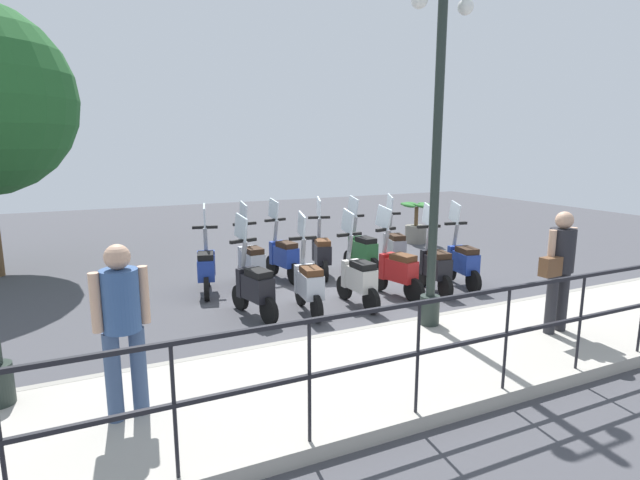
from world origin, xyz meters
TOP-DOWN VIEW (x-y plane):
  - ground_plane at (0.00, 0.00)m, footprint 28.00×28.00m
  - promenade_walkway at (-3.15, 0.00)m, footprint 2.20×20.00m
  - fence_railing at (-4.20, -0.00)m, footprint 0.04×16.03m
  - lamp_post_near at (-2.40, 0.07)m, footprint 0.26×0.90m
  - pedestrian_with_bag at (-3.33, -1.23)m, footprint 0.34×0.65m
  - pedestrian_distant at (-3.15, 3.99)m, footprint 0.37×0.48m
  - potted_palm at (3.00, -3.61)m, footprint 1.06×0.66m
  - scooter_near_0 at (-0.76, -1.90)m, footprint 1.23×0.47m
  - scooter_near_1 at (-0.83, -1.23)m, footprint 1.23×0.47m
  - scooter_near_2 at (-0.75, -0.49)m, footprint 1.22×0.50m
  - scooter_near_3 at (-0.92, 0.36)m, footprint 1.23×0.44m
  - scooter_near_4 at (-0.90, 1.22)m, footprint 1.23×0.44m
  - scooter_near_5 at (-0.70, 2.02)m, footprint 1.22×0.51m
  - scooter_far_0 at (0.86, -1.50)m, footprint 1.21×0.52m
  - scooter_far_1 at (0.85, -0.73)m, footprint 1.23×0.44m
  - scooter_far_2 at (1.01, 0.09)m, footprint 1.20×0.53m
  - scooter_far_3 at (1.07, 0.87)m, footprint 1.23×0.47m
  - scooter_far_4 at (0.85, 1.58)m, footprint 1.23×0.44m
  - scooter_far_5 at (0.79, 2.40)m, footprint 1.21×0.51m

SIDE VIEW (x-z plane):
  - ground_plane at x=0.00m, z-range 0.00..0.00m
  - promenade_walkway at x=-3.15m, z-range 0.00..0.15m
  - potted_palm at x=3.00m, z-range -0.08..0.97m
  - scooter_near_0 at x=-0.76m, z-range -0.29..1.25m
  - scooter_near_1 at x=-0.83m, z-range -0.29..1.25m
  - scooter_near_2 at x=-0.75m, z-range -0.29..1.25m
  - scooter_near_3 at x=-0.92m, z-range -0.29..1.25m
  - scooter_near_4 at x=-0.90m, z-range -0.29..1.25m
  - scooter_near_5 at x=-0.70m, z-range -0.29..1.25m
  - scooter_far_0 at x=0.86m, z-range -0.29..1.25m
  - scooter_far_1 at x=0.85m, z-range -0.29..1.25m
  - scooter_far_2 at x=1.01m, z-range -0.29..1.25m
  - scooter_far_3 at x=1.07m, z-range -0.29..1.25m
  - scooter_far_4 at x=0.85m, z-range -0.29..1.25m
  - scooter_far_5 at x=0.79m, z-range -0.29..1.25m
  - fence_railing at x=-4.20m, z-range 0.35..1.42m
  - pedestrian_with_bag at x=-3.33m, z-range 0.28..1.87m
  - pedestrian_distant at x=-3.15m, z-range 0.28..1.87m
  - lamp_post_near at x=-2.40m, z-range -0.10..4.51m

